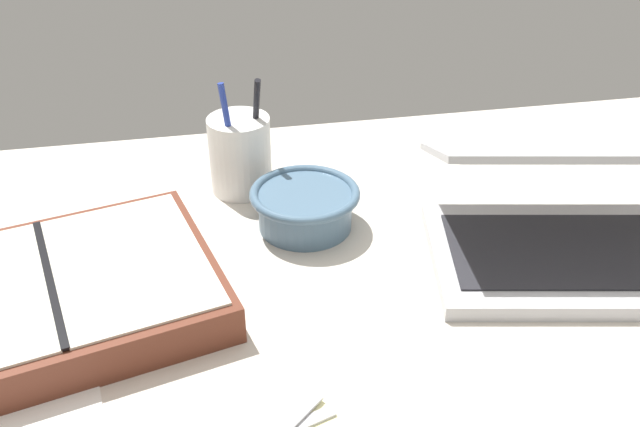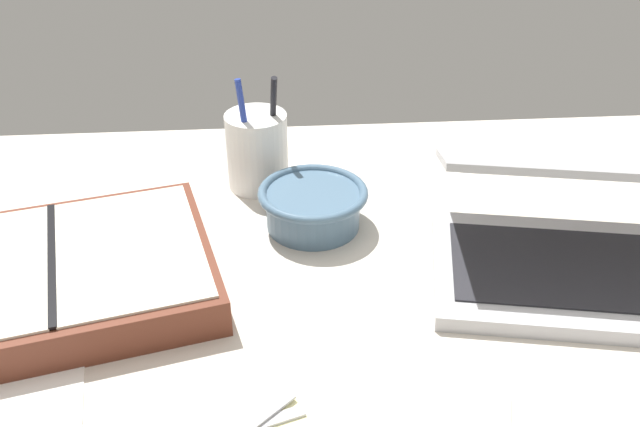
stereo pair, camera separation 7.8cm
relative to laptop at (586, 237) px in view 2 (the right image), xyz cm
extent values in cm
cube|color=beige|center=(-27.13, -9.66, -5.55)|extent=(140.00, 100.00, 2.00)
cube|color=#B7B7BC|center=(-0.41, -2.12, -3.65)|extent=(35.96, 26.15, 1.80)
cube|color=#232328|center=(-0.41, -2.12, -2.63)|extent=(31.02, 19.83, 0.24)
cube|color=#B7B7BC|center=(0.78, 3.99, 6.59)|extent=(35.72, 24.91, 8.56)
cube|color=silver|center=(0.69, 3.55, 6.41)|extent=(32.76, 22.40, 7.33)
cylinder|color=slate|center=(-29.31, 11.59, -2.20)|extent=(11.42, 11.42, 4.70)
torus|color=slate|center=(-29.31, 11.59, 0.15)|extent=(13.44, 13.44, 1.08)
cylinder|color=white|center=(-36.02, 22.35, 0.58)|extent=(8.14, 8.14, 10.26)
cylinder|color=black|center=(-33.82, 22.76, 4.10)|extent=(1.61, 5.19, 14.91)
cylinder|color=#233899|center=(-37.24, 20.47, 3.86)|extent=(2.18, 1.69, 14.85)
cube|color=brown|center=(-57.52, 0.10, -2.42)|extent=(37.77, 31.94, 4.26)
cube|color=silver|center=(-49.86, 1.98, -0.14)|extent=(20.14, 25.64, 0.30)
cube|color=black|center=(-57.52, 0.10, 0.01)|extent=(6.20, 22.21, 0.30)
cube|color=#B7B7BC|center=(-36.74, -20.07, -3.95)|extent=(7.98, 7.43, 0.30)
cube|color=#B7B7BC|center=(-36.74, -20.07, -4.25)|extent=(9.59, 4.20, 0.30)
camera|label=1|loc=(-41.66, -61.28, 43.86)|focal=40.00mm
camera|label=2|loc=(-33.97, -62.31, 43.86)|focal=40.00mm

